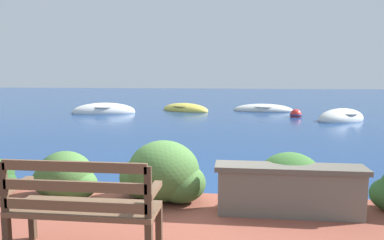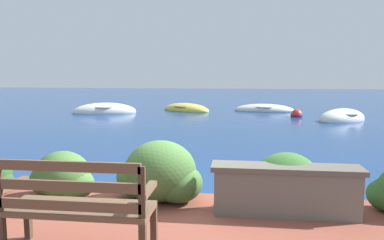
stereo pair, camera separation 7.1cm
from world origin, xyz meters
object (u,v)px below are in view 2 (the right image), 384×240
Objects in this scene: rowboat_nearest at (342,119)px; rowboat_far at (186,110)px; rowboat_mid at (105,112)px; mooring_buoy at (297,115)px; park_bench at (77,204)px; rowboat_outer at (264,110)px.

rowboat_far is at bearing 116.63° from rowboat_nearest.
rowboat_mid reaches higher than mooring_buoy.
park_bench is 0.44× the size of rowboat_mid.
mooring_buoy is at bearing 122.88° from rowboat_outer.
rowboat_outer is (3.86, 0.36, -0.00)m from rowboat_far.
rowboat_outer reaches higher than mooring_buoy.
park_bench is at bearing 125.46° from rowboat_far.
rowboat_nearest is 10.46m from rowboat_mid.
park_bench is 2.53× the size of mooring_buoy.
rowboat_nearest reaches higher than mooring_buoy.
rowboat_outer is at bearing 90.88° from rowboat_nearest.
rowboat_outer is (-2.83, 3.41, -0.02)m from rowboat_nearest.
mooring_buoy is at bearing -169.65° from rowboat_far.
park_bench reaches higher than rowboat_outer.
park_bench is 13.94m from mooring_buoy.
mooring_buoy is (8.76, -0.38, 0.01)m from rowboat_mid.
rowboat_mid is 3.98m from rowboat_far.
rowboat_mid is 1.05× the size of rowboat_outer.
mooring_buoy is at bearing 106.16° from rowboat_nearest.
rowboat_far is at bearing 159.21° from mooring_buoy.
rowboat_outer is (2.70, 15.65, -0.65)m from park_bench.
park_bench reaches higher than rowboat_far.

